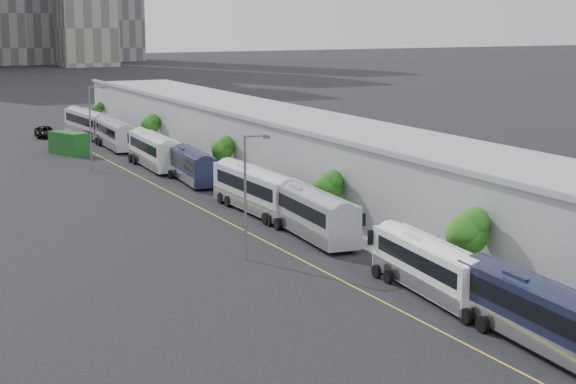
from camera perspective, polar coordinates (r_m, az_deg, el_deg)
sidewalk at (r=84.62m, az=3.68°, el=-1.43°), size 10.00×170.00×0.12m
lane_line at (r=80.12m, az=-2.90°, el=-2.14°), size 0.12×160.00×0.02m
depot at (r=85.97m, az=6.03°, el=1.06°), size 12.45×160.40×7.20m
bus_1 at (r=53.39m, az=14.69°, el=-7.30°), size 3.45×12.82×3.70m
bus_2 at (r=61.98m, az=8.43°, el=-4.64°), size 3.63×12.29×3.54m
bus_3 at (r=76.56m, az=1.35°, el=-1.48°), size 3.68×13.51×3.90m
bus_4 at (r=85.93m, az=-1.86°, el=-0.11°), size 3.06×13.82×4.03m
bus_5 at (r=102.01m, az=-5.78°, el=1.43°), size 3.57×12.37×3.57m
bus_6 at (r=111.87m, az=-7.93°, el=2.27°), size 3.41×13.66×3.96m
bus_7 at (r=128.64m, az=-10.21°, el=3.24°), size 3.23×12.88×3.73m
bus_8 at (r=141.60m, az=-11.80°, el=3.88°), size 3.59×13.64×3.95m
tree_1 at (r=63.77m, az=10.57°, el=-2.10°), size 2.83×2.83×5.26m
tree_2 at (r=80.38m, az=2.31°, el=0.39°), size 2.59×2.59×4.74m
tree_3 at (r=101.94m, az=-3.92°, el=2.63°), size 2.27×2.27×4.74m
tree_4 at (r=125.34m, az=-8.17°, el=4.04°), size 2.25×2.25×4.73m
tree_5 at (r=152.21m, az=-11.20°, el=4.82°), size 1.45×1.45×3.66m
street_lamp_near at (r=68.96m, az=-2.41°, el=0.21°), size 2.04×0.22×9.09m
street_lamp_far at (r=111.00m, az=-11.55°, el=4.06°), size 2.04×0.22×9.51m
shipping_container at (r=124.36m, az=-12.86°, el=2.83°), size 4.28×6.10×2.86m
suv at (r=142.63m, az=-14.19°, el=3.48°), size 3.11×5.89×1.58m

